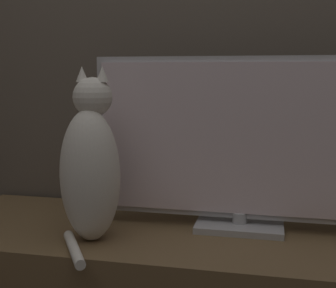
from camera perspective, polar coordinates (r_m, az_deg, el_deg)
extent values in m
cube|color=#B7B7BC|center=(1.50, 8.71, -9.85)|extent=(0.27, 0.16, 0.02)
cylinder|color=#B7B7BC|center=(1.50, 8.73, -8.87)|extent=(0.04, 0.04, 0.03)
cube|color=#B7B7BC|center=(1.45, 8.98, 0.65)|extent=(0.92, 0.02, 0.50)
cube|color=silver|center=(1.44, 8.94, 0.57)|extent=(0.89, 0.01, 0.46)
ellipsoid|color=silver|center=(1.37, -9.48, -3.83)|extent=(0.18, 0.17, 0.39)
ellipsoid|color=black|center=(1.42, -8.50, -4.12)|extent=(0.10, 0.06, 0.21)
sphere|color=silver|center=(1.36, -9.17, 5.66)|extent=(0.12, 0.12, 0.11)
cone|color=silver|center=(1.37, -10.45, 8.38)|extent=(0.04, 0.04, 0.04)
cone|color=silver|center=(1.35, -8.01, 8.44)|extent=(0.04, 0.04, 0.04)
cylinder|color=silver|center=(1.32, -11.40, -12.42)|extent=(0.15, 0.21, 0.03)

